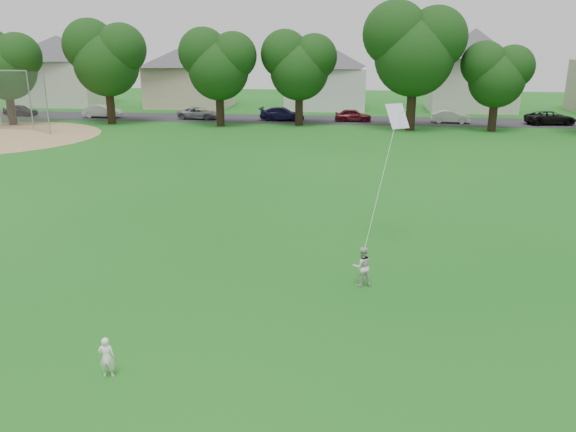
# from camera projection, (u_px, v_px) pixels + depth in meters

# --- Properties ---
(ground) EXTENTS (160.00, 160.00, 0.00)m
(ground) POSITION_uv_depth(u_px,v_px,m) (214.00, 315.00, 15.36)
(ground) COLOR #145816
(ground) RESTS_ON ground
(street) EXTENTS (90.00, 7.00, 0.01)m
(street) POSITION_uv_depth(u_px,v_px,m) (320.00, 120.00, 55.21)
(street) COLOR #2D2D30
(street) RESTS_ON ground
(toddler) EXTENTS (0.39, 0.30, 0.97)m
(toddler) POSITION_uv_depth(u_px,v_px,m) (107.00, 357.00, 12.38)
(toddler) COLOR white
(toddler) RESTS_ON ground
(older_boy) EXTENTS (0.73, 0.64, 1.25)m
(older_boy) POSITION_uv_depth(u_px,v_px,m) (362.00, 266.00, 17.08)
(older_boy) COLOR silver
(older_boy) RESTS_ON ground
(kite) EXTENTS (1.06, 2.32, 5.44)m
(kite) POSITION_uv_depth(u_px,v_px,m) (381.00, 183.00, 18.13)
(kite) COLOR white
(kite) RESTS_ON ground
(tree_row) EXTENTS (81.64, 8.93, 10.93)m
(tree_row) POSITION_uv_depth(u_px,v_px,m) (356.00, 56.00, 47.15)
(tree_row) COLOR black
(tree_row) RESTS_ON ground
(parked_cars) EXTENTS (73.08, 2.65, 1.28)m
(parked_cars) POSITION_uv_depth(u_px,v_px,m) (386.00, 115.00, 53.33)
(parked_cars) COLOR black
(parked_cars) RESTS_ON ground
(house_row) EXTENTS (78.05, 14.24, 10.35)m
(house_row) POSITION_uv_depth(u_px,v_px,m) (332.00, 65.00, 63.21)
(house_row) COLOR beige
(house_row) RESTS_ON ground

